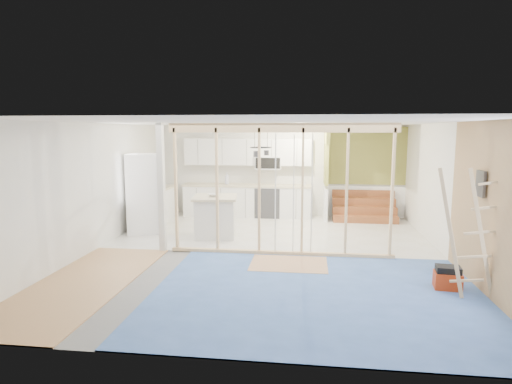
# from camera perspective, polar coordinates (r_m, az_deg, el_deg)

# --- Properties ---
(room) EXTENTS (7.01, 8.01, 2.61)m
(room) POSITION_cam_1_polar(r_m,az_deg,el_deg) (8.33, 1.25, 0.27)
(room) COLOR slate
(room) RESTS_ON ground
(floor_overlays) EXTENTS (7.00, 8.00, 0.03)m
(floor_overlays) POSITION_cam_1_polar(r_m,az_deg,el_deg) (8.65, 1.75, -8.17)
(floor_overlays) COLOR beige
(floor_overlays) RESTS_ON room
(stud_frame) EXTENTS (4.66, 0.14, 2.60)m
(stud_frame) POSITION_cam_1_polar(r_m,az_deg,el_deg) (8.32, -0.23, 2.18)
(stud_frame) COLOR #D6B083
(stud_frame) RESTS_ON room
(base_cabinets) EXTENTS (4.45, 2.24, 0.93)m
(base_cabinets) POSITION_cam_1_polar(r_m,az_deg,el_deg) (11.99, -4.78, -1.34)
(base_cabinets) COLOR white
(base_cabinets) RESTS_ON room
(upper_cabinets) EXTENTS (3.60, 0.41, 0.85)m
(upper_cabinets) POSITION_cam_1_polar(r_m,az_deg,el_deg) (12.15, -0.85, 5.23)
(upper_cabinets) COLOR white
(upper_cabinets) RESTS_ON room
(green_partition) EXTENTS (2.25, 1.51, 2.60)m
(green_partition) POSITION_cam_1_polar(r_m,az_deg,el_deg) (12.02, 12.80, 0.81)
(green_partition) COLOR olive
(green_partition) RESTS_ON room
(pot_rack) EXTENTS (0.52, 0.52, 0.72)m
(pot_rack) POSITION_cam_1_polar(r_m,az_deg,el_deg) (10.17, 0.63, 5.65)
(pot_rack) COLOR black
(pot_rack) RESTS_ON room
(sheathing_panel) EXTENTS (0.02, 4.00, 2.60)m
(sheathing_panel) POSITION_cam_1_polar(r_m,az_deg,el_deg) (6.84, 29.72, -2.55)
(sheathing_panel) COLOR tan
(sheathing_panel) RESTS_ON room
(electrical_panel) EXTENTS (0.04, 0.30, 0.40)m
(electrical_panel) POSITION_cam_1_polar(r_m,az_deg,el_deg) (7.33, 27.77, 1.00)
(electrical_panel) COLOR #3C3C41
(electrical_panel) RESTS_ON room
(ceiling_light) EXTENTS (0.32, 0.32, 0.08)m
(ceiling_light) POSITION_cam_1_polar(r_m,az_deg,el_deg) (11.22, 10.08, 8.54)
(ceiling_light) COLOR #FFEABF
(ceiling_light) RESTS_ON room
(fridge) EXTENTS (1.06, 1.02, 1.90)m
(fridge) POSITION_cam_1_polar(r_m,az_deg,el_deg) (10.59, -14.55, -0.20)
(fridge) COLOR white
(fridge) RESTS_ON room
(island) EXTENTS (1.10, 1.10, 0.96)m
(island) POSITION_cam_1_polar(r_m,az_deg,el_deg) (9.89, -5.44, -3.33)
(island) COLOR silver
(island) RESTS_ON room
(bowl) EXTENTS (0.27, 0.27, 0.06)m
(bowl) POSITION_cam_1_polar(r_m,az_deg,el_deg) (9.77, -5.63, -0.42)
(bowl) COLOR beige
(bowl) RESTS_ON island
(soap_bottle_a) EXTENTS (0.17, 0.17, 0.34)m
(soap_bottle_a) POSITION_cam_1_polar(r_m,az_deg,el_deg) (12.23, -3.90, 1.84)
(soap_bottle_a) COLOR silver
(soap_bottle_a) RESTS_ON base_cabinets
(soap_bottle_b) EXTENTS (0.12, 0.12, 0.20)m
(soap_bottle_b) POSITION_cam_1_polar(r_m,az_deg,el_deg) (12.08, 6.39, 1.41)
(soap_bottle_b) COLOR silver
(soap_bottle_b) RESTS_ON base_cabinets
(toolbox) EXTENTS (0.43, 0.34, 0.38)m
(toolbox) POSITION_cam_1_polar(r_m,az_deg,el_deg) (7.37, 24.20, -10.48)
(toolbox) COLOR #A32E0F
(toolbox) RESTS_ON room
(ladder) EXTENTS (1.01, 0.20, 1.90)m
(ladder) POSITION_cam_1_polar(r_m,az_deg,el_deg) (6.94, 26.63, -4.95)
(ladder) COLOR tan
(ladder) RESTS_ON room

